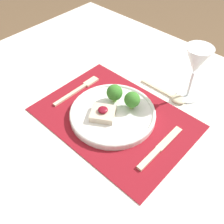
{
  "coord_description": "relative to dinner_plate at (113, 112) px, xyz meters",
  "views": [
    {
      "loc": [
        0.37,
        -0.41,
        1.37
      ],
      "look_at": [
        -0.01,
        -0.0,
        0.8
      ],
      "focal_mm": 42.0,
      "sensor_mm": 36.0,
      "label": 1
    }
  ],
  "objects": [
    {
      "name": "ground_plane",
      "position": [
        0.01,
        -0.0,
        -0.8
      ],
      "size": [
        8.0,
        8.0,
        0.0
      ],
      "primitive_type": "plane",
      "color": "brown"
    },
    {
      "name": "wine_glass_near",
      "position": [
        0.12,
        0.23,
        0.12
      ],
      "size": [
        0.08,
        0.08,
        0.19
      ],
      "color": "white",
      "rests_on": "dining_table"
    },
    {
      "name": "dinner_plate",
      "position": [
        0.0,
        0.0,
        0.0
      ],
      "size": [
        0.26,
        0.26,
        0.08
      ],
      "color": "white",
      "rests_on": "placemat"
    },
    {
      "name": "placemat",
      "position": [
        0.01,
        -0.0,
        -0.02
      ],
      "size": [
        0.46,
        0.33,
        0.0
      ],
      "primitive_type": "cube",
      "color": "maroon",
      "rests_on": "dining_table"
    },
    {
      "name": "spoon",
      "position": [
        0.09,
        0.2,
        -0.01
      ],
      "size": [
        0.17,
        0.04,
        0.01
      ],
      "rotation": [
        0.0,
        0.0,
        0.01
      ],
      "color": "beige",
      "rests_on": "dining_table"
    },
    {
      "name": "knife",
      "position": [
        0.18,
        -0.01,
        -0.01
      ],
      "size": [
        0.02,
        0.19,
        0.01
      ],
      "rotation": [
        0.0,
        0.0,
        0.01
      ],
      "color": "beige",
      "rests_on": "placemat"
    },
    {
      "name": "dining_table",
      "position": [
        0.01,
        -0.0,
        -0.11
      ],
      "size": [
        1.33,
        1.07,
        0.78
      ],
      "color": "white",
      "rests_on": "ground_plane"
    },
    {
      "name": "fork",
      "position": [
        -0.17,
        0.01,
        -0.01
      ],
      "size": [
        0.02,
        0.19,
        0.01
      ],
      "rotation": [
        0.0,
        0.0,
        -0.0
      ],
      "color": "beige",
      "rests_on": "placemat"
    }
  ]
}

